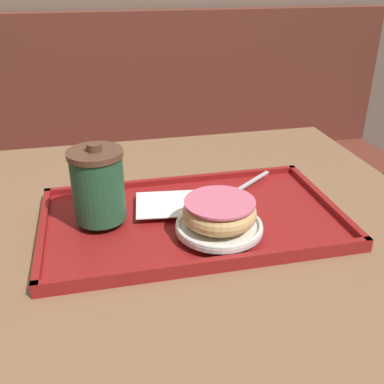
% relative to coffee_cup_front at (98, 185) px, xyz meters
% --- Properties ---
extents(booth_bench, '(1.58, 0.44, 1.00)m').
position_rel_coffee_cup_front_xyz_m(booth_bench, '(0.38, 0.88, -0.49)').
color(booth_bench, brown).
rests_on(booth_bench, ground_plane).
extents(cafe_table, '(0.97, 0.88, 0.72)m').
position_rel_coffee_cup_front_xyz_m(cafe_table, '(0.15, 0.01, -0.26)').
color(cafe_table, '#846042').
rests_on(cafe_table, ground_plane).
extents(serving_tray, '(0.54, 0.32, 0.02)m').
position_rel_coffee_cup_front_xyz_m(serving_tray, '(0.16, -0.01, -0.08)').
color(serving_tray, maroon).
rests_on(serving_tray, cafe_table).
extents(napkin_paper, '(0.13, 0.12, 0.00)m').
position_rel_coffee_cup_front_xyz_m(napkin_paper, '(0.13, 0.02, -0.06)').
color(napkin_paper, white).
rests_on(napkin_paper, serving_tray).
extents(coffee_cup_front, '(0.09, 0.09, 0.14)m').
position_rel_coffee_cup_front_xyz_m(coffee_cup_front, '(0.00, 0.00, 0.00)').
color(coffee_cup_front, '#235638').
rests_on(coffee_cup_front, serving_tray).
extents(plate_with_chocolate_donut, '(0.15, 0.15, 0.01)m').
position_rel_coffee_cup_front_xyz_m(plate_with_chocolate_donut, '(0.19, -0.09, -0.06)').
color(plate_with_chocolate_donut, white).
rests_on(plate_with_chocolate_donut, serving_tray).
extents(donut_chocolate_glazed, '(0.12, 0.12, 0.04)m').
position_rel_coffee_cup_front_xyz_m(donut_chocolate_glazed, '(0.19, -0.09, -0.03)').
color(donut_chocolate_glazed, '#DBB270').
rests_on(donut_chocolate_glazed, plate_with_chocolate_donut).
extents(spoon, '(0.14, 0.12, 0.01)m').
position_rel_coffee_cup_front_xyz_m(spoon, '(0.26, 0.04, -0.06)').
color(spoon, silver).
rests_on(spoon, serving_tray).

